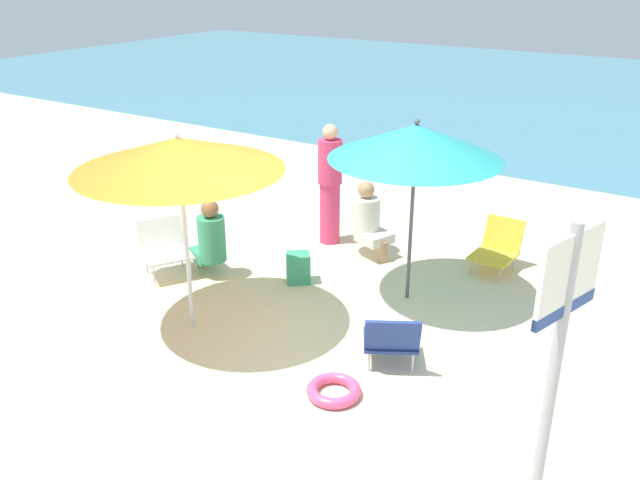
{
  "coord_description": "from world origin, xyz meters",
  "views": [
    {
      "loc": [
        2.87,
        -4.49,
        3.42
      ],
      "look_at": [
        -0.56,
        0.91,
        0.7
      ],
      "focal_mm": 37.59,
      "sensor_mm": 36.0,
      "label": 1
    }
  ],
  "objects_px": {
    "person_a": "(368,218)",
    "person_b": "(330,184)",
    "person_d": "(210,239)",
    "beach_chair_b": "(498,247)",
    "warning_sign": "(552,381)",
    "beach_chair_c": "(164,246)",
    "beach_chair_a": "(391,339)",
    "swim_ring": "(334,390)",
    "umbrella_teal": "(416,142)",
    "beach_bag": "(298,268)",
    "umbrella_orange": "(179,154)"
  },
  "relations": [
    {
      "from": "person_a",
      "to": "beach_bag",
      "type": "relative_size",
      "value": 2.65
    },
    {
      "from": "beach_chair_a",
      "to": "swim_ring",
      "type": "relative_size",
      "value": 1.48
    },
    {
      "from": "beach_chair_c",
      "to": "beach_chair_a",
      "type": "bearing_deg",
      "value": 24.65
    },
    {
      "from": "beach_bag",
      "to": "person_a",
      "type": "bearing_deg",
      "value": 75.8
    },
    {
      "from": "beach_chair_a",
      "to": "beach_chair_b",
      "type": "distance_m",
      "value": 2.53
    },
    {
      "from": "umbrella_orange",
      "to": "person_a",
      "type": "xyz_separation_m",
      "value": [
        0.61,
        2.5,
        -1.31
      ]
    },
    {
      "from": "umbrella_teal",
      "to": "person_d",
      "type": "distance_m",
      "value": 2.6
    },
    {
      "from": "umbrella_teal",
      "to": "person_b",
      "type": "xyz_separation_m",
      "value": [
        -1.52,
        0.87,
        -0.95
      ]
    },
    {
      "from": "beach_chair_c",
      "to": "umbrella_teal",
      "type": "bearing_deg",
      "value": 50.81
    },
    {
      "from": "beach_chair_b",
      "to": "swim_ring",
      "type": "distance_m",
      "value": 3.19
    },
    {
      "from": "swim_ring",
      "to": "umbrella_teal",
      "type": "bearing_deg",
      "value": 97.18
    },
    {
      "from": "swim_ring",
      "to": "warning_sign",
      "type": "bearing_deg",
      "value": -30.81
    },
    {
      "from": "umbrella_teal",
      "to": "person_d",
      "type": "bearing_deg",
      "value": -162.06
    },
    {
      "from": "beach_chair_a",
      "to": "person_b",
      "type": "height_order",
      "value": "person_b"
    },
    {
      "from": "beach_chair_a",
      "to": "person_b",
      "type": "xyz_separation_m",
      "value": [
        -1.97,
        2.16,
        0.48
      ]
    },
    {
      "from": "person_a",
      "to": "umbrella_teal",
      "type": "bearing_deg",
      "value": -19.54
    },
    {
      "from": "umbrella_orange",
      "to": "warning_sign",
      "type": "relative_size",
      "value": 0.84
    },
    {
      "from": "person_d",
      "to": "beach_bag",
      "type": "height_order",
      "value": "person_d"
    },
    {
      "from": "person_d",
      "to": "beach_chair_b",
      "type": "bearing_deg",
      "value": -120.42
    },
    {
      "from": "warning_sign",
      "to": "beach_chair_c",
      "type": "bearing_deg",
      "value": 173.07
    },
    {
      "from": "beach_chair_c",
      "to": "beach_bag",
      "type": "xyz_separation_m",
      "value": [
        1.43,
        0.63,
        -0.16
      ]
    },
    {
      "from": "beach_chair_c",
      "to": "person_b",
      "type": "height_order",
      "value": "person_b"
    },
    {
      "from": "umbrella_teal",
      "to": "person_d",
      "type": "relative_size",
      "value": 2.11
    },
    {
      "from": "person_a",
      "to": "person_b",
      "type": "height_order",
      "value": "person_b"
    },
    {
      "from": "umbrella_teal",
      "to": "beach_bag",
      "type": "xyz_separation_m",
      "value": [
        -1.21,
        -0.32,
        -1.55
      ]
    },
    {
      "from": "beach_chair_b",
      "to": "warning_sign",
      "type": "bearing_deg",
      "value": 23.95
    },
    {
      "from": "beach_chair_c",
      "to": "beach_bag",
      "type": "relative_size",
      "value": 2.09
    },
    {
      "from": "beach_chair_c",
      "to": "swim_ring",
      "type": "distance_m",
      "value": 3.06
    },
    {
      "from": "beach_chair_b",
      "to": "swim_ring",
      "type": "height_order",
      "value": "beach_chair_b"
    },
    {
      "from": "person_d",
      "to": "swim_ring",
      "type": "distance_m",
      "value": 2.73
    },
    {
      "from": "person_b",
      "to": "umbrella_orange",
      "type": "bearing_deg",
      "value": 169.75
    },
    {
      "from": "umbrella_teal",
      "to": "beach_chair_a",
      "type": "distance_m",
      "value": 1.98
    },
    {
      "from": "umbrella_teal",
      "to": "person_a",
      "type": "relative_size",
      "value": 2.12
    },
    {
      "from": "umbrella_orange",
      "to": "beach_chair_a",
      "type": "distance_m",
      "value": 2.52
    },
    {
      "from": "beach_chair_a",
      "to": "person_a",
      "type": "xyz_separation_m",
      "value": [
        -1.38,
        2.09,
        0.17
      ]
    },
    {
      "from": "beach_chair_c",
      "to": "warning_sign",
      "type": "height_order",
      "value": "warning_sign"
    },
    {
      "from": "person_a",
      "to": "swim_ring",
      "type": "bearing_deg",
      "value": -45.82
    },
    {
      "from": "person_a",
      "to": "warning_sign",
      "type": "height_order",
      "value": "warning_sign"
    },
    {
      "from": "person_b",
      "to": "warning_sign",
      "type": "bearing_deg",
      "value": -146.87
    },
    {
      "from": "beach_chair_a",
      "to": "swim_ring",
      "type": "xyz_separation_m",
      "value": [
        -0.21,
        -0.64,
        -0.24
      ]
    },
    {
      "from": "person_d",
      "to": "umbrella_orange",
      "type": "bearing_deg",
      "value": 145.73
    },
    {
      "from": "beach_chair_c",
      "to": "person_d",
      "type": "relative_size",
      "value": 0.79
    },
    {
      "from": "beach_chair_b",
      "to": "beach_chair_a",
      "type": "bearing_deg",
      "value": 1.12
    },
    {
      "from": "umbrella_orange",
      "to": "beach_chair_a",
      "type": "height_order",
      "value": "umbrella_orange"
    },
    {
      "from": "umbrella_orange",
      "to": "beach_chair_c",
      "type": "bearing_deg",
      "value": 145.3
    },
    {
      "from": "beach_chair_b",
      "to": "person_d",
      "type": "distance_m",
      "value": 3.34
    },
    {
      "from": "beach_chair_a",
      "to": "person_a",
      "type": "relative_size",
      "value": 0.74
    },
    {
      "from": "person_b",
      "to": "swim_ring",
      "type": "bearing_deg",
      "value": -157.66
    },
    {
      "from": "beach_chair_a",
      "to": "beach_bag",
      "type": "bearing_deg",
      "value": 29.97
    },
    {
      "from": "beach_chair_a",
      "to": "beach_chair_c",
      "type": "height_order",
      "value": "beach_chair_c"
    }
  ]
}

